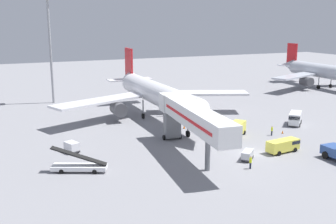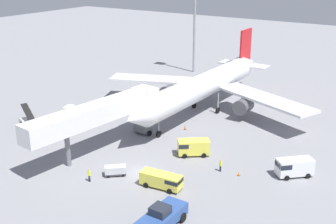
{
  "view_description": "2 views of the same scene",
  "coord_description": "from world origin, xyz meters",
  "px_view_note": "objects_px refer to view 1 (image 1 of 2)",
  "views": [
    {
      "loc": [
        -34.9,
        -46.93,
        19.24
      ],
      "look_at": [
        -5.84,
        17.65,
        3.12
      ],
      "focal_mm": 43.02,
      "sensor_mm": 36.0,
      "label": 1
    },
    {
      "loc": [
        31.05,
        -41.07,
        27.07
      ],
      "look_at": [
        -6.07,
        15.88,
        2.7
      ],
      "focal_mm": 46.33,
      "sensor_mm": 36.0,
      "label": 2
    }
  ],
  "objects_px": {
    "jet_bridge": "(190,116)",
    "baggage_cart_near_right": "(247,155)",
    "baggage_cart_far_left": "(72,147)",
    "service_van_mid_left": "(284,145)",
    "service_van_near_left": "(295,118)",
    "airplane_at_gate": "(156,94)",
    "safety_cone_bravo": "(283,132)",
    "airplane_background": "(327,72)",
    "belt_loader_truck": "(79,166)",
    "safety_cone_alpha": "(184,127)",
    "ground_crew_worker_foreground": "(272,130)",
    "ground_crew_worker_midground": "(251,162)",
    "apron_light_mast": "(49,29)",
    "service_van_outer_right": "(236,128)"
  },
  "relations": [
    {
      "from": "service_van_mid_left",
      "to": "service_van_near_left",
      "type": "relative_size",
      "value": 1.15
    },
    {
      "from": "baggage_cart_near_right",
      "to": "safety_cone_alpha",
      "type": "bearing_deg",
      "value": 91.9
    },
    {
      "from": "service_van_outer_right",
      "to": "airplane_background",
      "type": "bearing_deg",
      "value": 30.94
    },
    {
      "from": "airplane_at_gate",
      "to": "service_van_outer_right",
      "type": "distance_m",
      "value": 19.45
    },
    {
      "from": "belt_loader_truck",
      "to": "baggage_cart_near_right",
      "type": "distance_m",
      "value": 23.23
    },
    {
      "from": "apron_light_mast",
      "to": "baggage_cart_near_right",
      "type": "bearing_deg",
      "value": -70.62
    },
    {
      "from": "airplane_at_gate",
      "to": "apron_light_mast",
      "type": "distance_m",
      "value": 31.99
    },
    {
      "from": "safety_cone_alpha",
      "to": "belt_loader_truck",
      "type": "bearing_deg",
      "value": -148.38
    },
    {
      "from": "service_van_mid_left",
      "to": "baggage_cart_near_right",
      "type": "bearing_deg",
      "value": -174.48
    },
    {
      "from": "service_van_mid_left",
      "to": "belt_loader_truck",
      "type": "bearing_deg",
      "value": 171.19
    },
    {
      "from": "service_van_near_left",
      "to": "baggage_cart_near_right",
      "type": "xyz_separation_m",
      "value": [
        -19.6,
        -12.59,
        -0.6
      ]
    },
    {
      "from": "baggage_cart_far_left",
      "to": "ground_crew_worker_foreground",
      "type": "xyz_separation_m",
      "value": [
        33.03,
        -4.96,
        0.02
      ]
    },
    {
      "from": "belt_loader_truck",
      "to": "safety_cone_alpha",
      "type": "height_order",
      "value": "belt_loader_truck"
    },
    {
      "from": "baggage_cart_far_left",
      "to": "jet_bridge",
      "type": "bearing_deg",
      "value": -27.73
    },
    {
      "from": "jet_bridge",
      "to": "baggage_cart_far_left",
      "type": "height_order",
      "value": "jet_bridge"
    },
    {
      "from": "airplane_at_gate",
      "to": "ground_crew_worker_foreground",
      "type": "bearing_deg",
      "value": -56.24
    },
    {
      "from": "service_van_outer_right",
      "to": "airplane_at_gate",
      "type": "bearing_deg",
      "value": 113.48
    },
    {
      "from": "jet_bridge",
      "to": "ground_crew_worker_foreground",
      "type": "relative_size",
      "value": 13.97
    },
    {
      "from": "safety_cone_bravo",
      "to": "jet_bridge",
      "type": "bearing_deg",
      "value": -170.12
    },
    {
      "from": "safety_cone_bravo",
      "to": "safety_cone_alpha",
      "type": "bearing_deg",
      "value": 144.94
    },
    {
      "from": "service_van_near_left",
      "to": "service_van_outer_right",
      "type": "distance_m",
      "value": 14.32
    },
    {
      "from": "baggage_cart_far_left",
      "to": "ground_crew_worker_midground",
      "type": "relative_size",
      "value": 1.47
    },
    {
      "from": "airplane_background",
      "to": "ground_crew_worker_foreground",
      "type": "bearing_deg",
      "value": -144.02
    },
    {
      "from": "ground_crew_worker_midground",
      "to": "airplane_at_gate",
      "type": "bearing_deg",
      "value": 90.96
    },
    {
      "from": "airplane_background",
      "to": "service_van_mid_left",
      "type": "bearing_deg",
      "value": -140.46
    },
    {
      "from": "jet_bridge",
      "to": "baggage_cart_far_left",
      "type": "bearing_deg",
      "value": 152.27
    },
    {
      "from": "ground_crew_worker_midground",
      "to": "baggage_cart_near_right",
      "type": "bearing_deg",
      "value": 61.17
    },
    {
      "from": "baggage_cart_near_right",
      "to": "safety_cone_alpha",
      "type": "height_order",
      "value": "baggage_cart_near_right"
    },
    {
      "from": "safety_cone_alpha",
      "to": "apron_light_mast",
      "type": "height_order",
      "value": "apron_light_mast"
    },
    {
      "from": "service_van_near_left",
      "to": "baggage_cart_near_right",
      "type": "distance_m",
      "value": 23.3
    },
    {
      "from": "belt_loader_truck",
      "to": "service_van_near_left",
      "type": "xyz_separation_m",
      "value": [
        42.22,
        7.33,
        0.57
      ]
    },
    {
      "from": "airplane_at_gate",
      "to": "ground_crew_worker_midground",
      "type": "relative_size",
      "value": 24.94
    },
    {
      "from": "baggage_cart_near_right",
      "to": "ground_crew_worker_foreground",
      "type": "distance_m",
      "value": 13.97
    },
    {
      "from": "ground_crew_worker_foreground",
      "to": "apron_light_mast",
      "type": "bearing_deg",
      "value": 123.76
    },
    {
      "from": "ground_crew_worker_foreground",
      "to": "safety_cone_bravo",
      "type": "relative_size",
      "value": 3.01
    },
    {
      "from": "belt_loader_truck",
      "to": "baggage_cart_far_left",
      "type": "xyz_separation_m",
      "value": [
        0.64,
        8.25,
        0.1
      ]
    },
    {
      "from": "safety_cone_alpha",
      "to": "service_van_mid_left",
      "type": "bearing_deg",
      "value": -67.3
    },
    {
      "from": "belt_loader_truck",
      "to": "ground_crew_worker_midground",
      "type": "xyz_separation_m",
      "value": [
        20.92,
        -8.36,
        0.16
      ]
    },
    {
      "from": "jet_bridge",
      "to": "baggage_cart_near_right",
      "type": "relative_size",
      "value": 8.24
    },
    {
      "from": "service_van_mid_left",
      "to": "baggage_cart_far_left",
      "type": "bearing_deg",
      "value": 156.08
    },
    {
      "from": "ground_crew_worker_midground",
      "to": "service_van_near_left",
      "type": "bearing_deg",
      "value": 36.36
    },
    {
      "from": "baggage_cart_near_right",
      "to": "airplane_background",
      "type": "xyz_separation_m",
      "value": [
        56.45,
        41.53,
        4.08
      ]
    },
    {
      "from": "baggage_cart_far_left",
      "to": "safety_cone_bravo",
      "type": "xyz_separation_m",
      "value": [
        35.59,
        -4.69,
        -0.6
      ]
    },
    {
      "from": "airplane_at_gate",
      "to": "safety_cone_bravo",
      "type": "bearing_deg",
      "value": -51.06
    },
    {
      "from": "airplane_at_gate",
      "to": "service_van_near_left",
      "type": "bearing_deg",
      "value": -35.96
    },
    {
      "from": "ground_crew_worker_midground",
      "to": "apron_light_mast",
      "type": "distance_m",
      "value": 60.81
    },
    {
      "from": "baggage_cart_near_right",
      "to": "apron_light_mast",
      "type": "xyz_separation_m",
      "value": [
        -18.62,
        52.94,
        16.69
      ]
    },
    {
      "from": "airplane_at_gate",
      "to": "safety_cone_bravo",
      "type": "xyz_separation_m",
      "value": [
        15.84,
        -19.6,
        -4.74
      ]
    },
    {
      "from": "baggage_cart_near_right",
      "to": "apron_light_mast",
      "type": "relative_size",
      "value": 0.11
    },
    {
      "from": "airplane_at_gate",
      "to": "ground_crew_worker_foreground",
      "type": "height_order",
      "value": "airplane_at_gate"
    }
  ]
}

